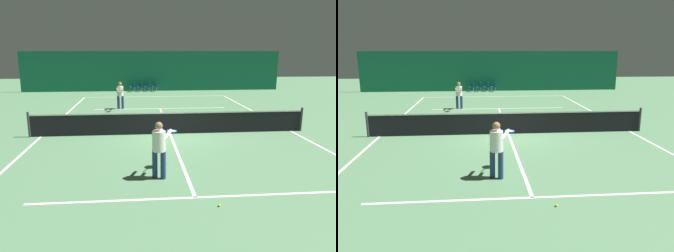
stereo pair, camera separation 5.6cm
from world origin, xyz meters
TOP-DOWN VIEW (x-y plane):
  - ground_plane at (0.00, 0.00)m, footprint 60.00×60.00m
  - backdrop_curtain at (0.00, 15.70)m, footprint 23.00×0.12m
  - court_line_baseline_far at (0.00, 11.90)m, footprint 11.00×0.10m
  - court_line_service_far at (0.00, 6.40)m, footprint 8.25×0.10m
  - court_line_service_near at (0.00, -6.40)m, footprint 8.25×0.10m
  - court_line_sideline_left at (-5.50, 0.00)m, footprint 0.10×23.80m
  - court_line_sideline_right at (5.50, 0.00)m, footprint 0.10×23.80m
  - court_line_centre at (0.00, 0.00)m, footprint 0.10×12.80m
  - tennis_net at (0.00, 0.00)m, footprint 12.00×0.10m
  - player_near at (-0.79, -5.00)m, footprint 0.93×1.35m
  - player_far at (-2.46, 6.48)m, footprint 0.42×1.35m
  - courtside_chair_0 at (-1.79, 15.15)m, footprint 0.44×0.44m
  - courtside_chair_1 at (-1.13, 15.15)m, footprint 0.44×0.44m
  - courtside_chair_2 at (-0.47, 15.15)m, footprint 0.44×0.44m
  - courtside_chair_3 at (0.18, 15.15)m, footprint 0.44×0.44m
  - tennis_ball at (0.48, -6.93)m, footprint 0.07×0.07m

SIDE VIEW (x-z plane):
  - ground_plane at x=0.00m, z-range 0.00..0.00m
  - court_line_baseline_far at x=0.00m, z-range 0.00..0.00m
  - court_line_service_far at x=0.00m, z-range 0.00..0.00m
  - court_line_service_near at x=0.00m, z-range 0.00..0.00m
  - court_line_sideline_left at x=-5.50m, z-range 0.00..0.00m
  - court_line_sideline_right at x=5.50m, z-range 0.00..0.00m
  - court_line_centre at x=0.00m, z-range 0.00..0.00m
  - tennis_ball at x=0.48m, z-range 0.00..0.07m
  - courtside_chair_0 at x=-1.79m, z-range 0.07..0.91m
  - courtside_chair_1 at x=-1.13m, z-range 0.07..0.91m
  - courtside_chair_2 at x=-0.47m, z-range 0.07..0.91m
  - courtside_chair_3 at x=0.18m, z-range 0.07..0.91m
  - tennis_net at x=0.00m, z-range -0.02..1.05m
  - player_near at x=-0.79m, z-range 0.14..1.78m
  - player_far at x=-2.46m, z-range 0.14..1.81m
  - backdrop_curtain at x=0.00m, z-range 0.00..3.50m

